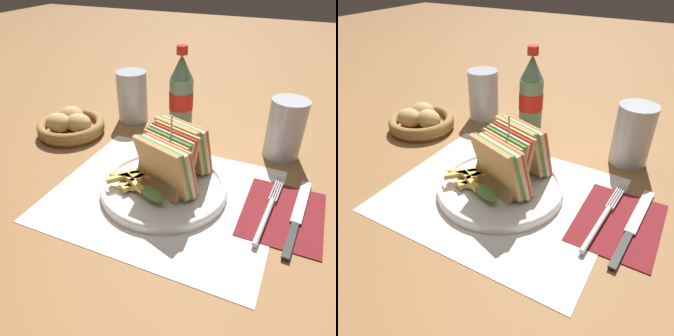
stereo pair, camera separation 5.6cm
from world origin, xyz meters
TOP-DOWN VIEW (x-y plane):
  - ground_plane at (0.00, 0.00)m, footprint 4.00×4.00m
  - placemat at (-0.01, -0.02)m, footprint 0.40×0.33m
  - plate_main at (-0.02, -0.01)m, footprint 0.23×0.23m
  - club_sandwich at (-0.01, 0.00)m, footprint 0.12×0.18m
  - fries_pile at (-0.06, -0.03)m, footprint 0.11×0.08m
  - ketchup_blob at (-0.06, -0.01)m, footprint 0.03×0.03m
  - napkin at (0.20, 0.01)m, footprint 0.13×0.17m
  - fork at (0.17, -0.01)m, footprint 0.03×0.20m
  - knife at (0.22, 0.01)m, footprint 0.03×0.21m
  - coke_bottle_near at (-0.09, 0.26)m, footprint 0.06×0.06m
  - glass_near at (0.16, 0.21)m, footprint 0.08×0.08m
  - glass_far at (-0.22, 0.24)m, footprint 0.08×0.08m
  - bread_basket at (-0.32, 0.11)m, footprint 0.16×0.16m

SIDE VIEW (x-z plane):
  - ground_plane at x=0.00m, z-range 0.00..0.00m
  - placemat at x=-0.01m, z-range 0.00..0.00m
  - napkin at x=0.20m, z-range 0.00..0.00m
  - knife at x=0.22m, z-range 0.00..0.01m
  - fork at x=0.17m, z-range 0.00..0.01m
  - plate_main at x=-0.02m, z-range 0.00..0.02m
  - bread_basket at x=-0.32m, z-range -0.01..0.05m
  - ketchup_blob at x=-0.06m, z-range 0.02..0.03m
  - fries_pile at x=-0.06m, z-range 0.02..0.04m
  - glass_far at x=-0.22m, z-range -0.01..0.12m
  - glass_near at x=0.16m, z-range -0.01..0.12m
  - club_sandwich at x=-0.01m, z-range 0.00..0.13m
  - coke_bottle_near at x=-0.09m, z-range -0.01..0.18m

